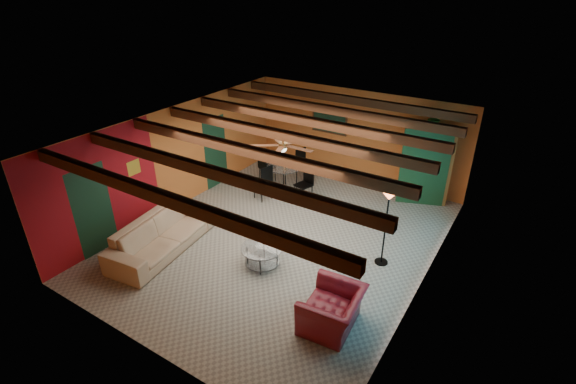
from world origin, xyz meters
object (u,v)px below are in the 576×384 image
Objects in this scene: coffee_table at (262,256)px; floor_lamp at (385,228)px; sofa at (162,235)px; armchair at (332,310)px; armoire at (427,165)px; potted_plant at (435,118)px; vase at (284,154)px; dining_table at (285,174)px.

floor_lamp reaches higher than coffee_table.
sofa is 4.30m from armchair.
armchair is at bearing -110.04° from armoire.
potted_plant is (4.27, 5.52, 1.95)m from sofa.
vase is at bearing -143.51° from armchair.
dining_table is at bearing 0.00° from vase.
sofa is 2.40× the size of armchair.
potted_plant is 2.60× the size of vase.
sofa is at bearing -153.74° from floor_lamp.
potted_plant reaches higher than floor_lamp.
coffee_table is 4.58× the size of vase.
floor_lamp is 9.11× the size of vase.
potted_plant reaches higher than dining_table.
armoire reaches higher than sofa.
armchair is 5.45m from vase.
vase reaches higher than sofa.
floor_lamp is at bearing -26.36° from dining_table.
floor_lamp is at bearing -71.10° from sofa.
armchair is at bearing -98.21° from sofa.
potted_plant reaches higher than armchair.
sofa is 7.01m from armoire.
coffee_table is 0.45× the size of dining_table.
armchair is 2.29m from floor_lamp.
floor_lamp is at bearing -88.15° from potted_plant.
floor_lamp reaches higher than vase.
vase is (0.00, 0.00, 0.61)m from dining_table.
dining_table is 10.15× the size of vase.
dining_table is 0.61m from vase.
floor_lamp is at bearing 34.21° from coffee_table.
armchair is 2.18× the size of potted_plant.
vase reaches higher than coffee_table.
vase is (0.73, 3.97, 0.74)m from sofa.
vase is at bearing 0.00° from dining_table.
sofa reaches higher than coffee_table.
floor_lamp is 3.50× the size of potted_plant.
armoire is at bearing 23.63° from vase.
floor_lamp is at bearing -108.50° from armoire.
armoire reaches higher than coffee_table.
floor_lamp is at bearing -26.36° from vase.
sofa is 1.28× the size of armoire.
armchair is at bearing -92.03° from floor_lamp.
coffee_table is (-2.06, 0.77, -0.13)m from armchair.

